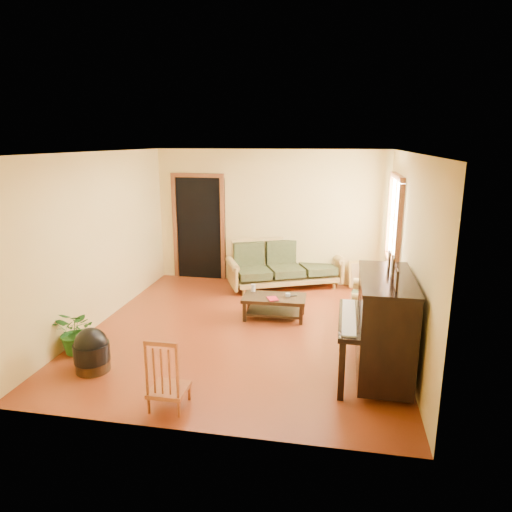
% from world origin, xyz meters
% --- Properties ---
extents(floor, '(5.00, 5.00, 0.00)m').
position_xyz_m(floor, '(0.00, 0.00, 0.00)').
color(floor, '#5E200C').
rests_on(floor, ground).
extents(doorway, '(1.08, 0.16, 2.05)m').
position_xyz_m(doorway, '(-1.45, 2.48, 1.02)').
color(doorway, black).
rests_on(doorway, floor).
extents(window, '(0.12, 1.36, 1.46)m').
position_xyz_m(window, '(2.21, 1.30, 1.50)').
color(window, white).
rests_on(window, right_wall).
extents(sofa, '(2.32, 1.69, 0.92)m').
position_xyz_m(sofa, '(0.35, 2.15, 0.46)').
color(sofa, olive).
rests_on(sofa, floor).
extents(coffee_table, '(1.00, 0.57, 0.36)m').
position_xyz_m(coffee_table, '(0.37, 0.55, 0.18)').
color(coffee_table, black).
rests_on(coffee_table, floor).
extents(armchair, '(0.83, 0.87, 0.83)m').
position_xyz_m(armchair, '(1.90, 0.73, 0.42)').
color(armchair, olive).
rests_on(armchair, floor).
extents(piano, '(0.85, 1.43, 1.25)m').
position_xyz_m(piano, '(1.90, -1.06, 0.63)').
color(piano, black).
rests_on(piano, floor).
extents(footstool, '(0.44, 0.44, 0.41)m').
position_xyz_m(footstool, '(-1.58, -1.55, 0.21)').
color(footstool, black).
rests_on(footstool, floor).
extents(red_chair, '(0.38, 0.42, 0.82)m').
position_xyz_m(red_chair, '(-0.36, -2.13, 0.41)').
color(red_chair, brown).
rests_on(red_chair, floor).
extents(leaning_frame, '(0.42, 0.22, 0.55)m').
position_xyz_m(leaning_frame, '(1.75, 2.37, 0.27)').
color(leaning_frame, gold).
rests_on(leaning_frame, floor).
extents(ceramic_crock, '(0.26, 0.26, 0.25)m').
position_xyz_m(ceramic_crock, '(1.87, 2.26, 0.13)').
color(ceramic_crock, '#33439B').
rests_on(ceramic_crock, floor).
extents(potted_plant, '(0.64, 0.58, 0.62)m').
position_xyz_m(potted_plant, '(-2.02, -1.15, 0.31)').
color(potted_plant, '#225B1A').
rests_on(potted_plant, floor).
extents(book, '(0.22, 0.24, 0.02)m').
position_xyz_m(book, '(0.30, 0.38, 0.37)').
color(book, maroon).
rests_on(book, coffee_table).
extents(candle, '(0.09, 0.09, 0.12)m').
position_xyz_m(candle, '(-0.00, 0.74, 0.42)').
color(candle, silver).
rests_on(candle, coffee_table).
extents(glass_jar, '(0.10, 0.10, 0.05)m').
position_xyz_m(glass_jar, '(0.59, 0.60, 0.39)').
color(glass_jar, silver).
rests_on(glass_jar, coffee_table).
extents(remote, '(0.14, 0.08, 0.01)m').
position_xyz_m(remote, '(0.66, 0.62, 0.37)').
color(remote, black).
rests_on(remote, coffee_table).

